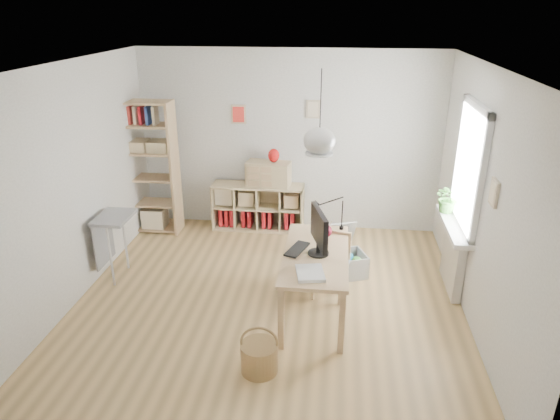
# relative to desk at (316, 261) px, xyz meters

# --- Properties ---
(ground) EXTENTS (4.50, 4.50, 0.00)m
(ground) POSITION_rel_desk_xyz_m (-0.55, 0.15, -0.66)
(ground) COLOR tan
(ground) RESTS_ON ground
(room_shell) EXTENTS (4.50, 4.50, 4.50)m
(room_shell) POSITION_rel_desk_xyz_m (-0.00, 0.00, 1.34)
(room_shell) COLOR white
(room_shell) RESTS_ON ground
(window_unit) EXTENTS (0.07, 1.16, 1.46)m
(window_unit) POSITION_rel_desk_xyz_m (1.68, 0.75, 0.89)
(window_unit) COLOR white
(window_unit) RESTS_ON ground
(radiator) EXTENTS (0.10, 0.80, 0.80)m
(radiator) POSITION_rel_desk_xyz_m (1.64, 0.75, -0.26)
(radiator) COLOR silver
(radiator) RESTS_ON ground
(windowsill) EXTENTS (0.22, 1.20, 0.06)m
(windowsill) POSITION_rel_desk_xyz_m (1.59, 0.75, 0.17)
(windowsill) COLOR white
(windowsill) RESTS_ON radiator
(desk) EXTENTS (0.70, 1.50, 0.75)m
(desk) POSITION_rel_desk_xyz_m (0.00, 0.00, 0.00)
(desk) COLOR tan
(desk) RESTS_ON ground
(cube_shelf) EXTENTS (1.40, 0.38, 0.72)m
(cube_shelf) POSITION_rel_desk_xyz_m (-1.02, 2.23, -0.36)
(cube_shelf) COLOR #CDBB87
(cube_shelf) RESTS_ON ground
(tall_bookshelf) EXTENTS (0.80, 0.38, 2.00)m
(tall_bookshelf) POSITION_rel_desk_xyz_m (-2.59, 1.95, 0.43)
(tall_bookshelf) COLOR tan
(tall_bookshelf) RESTS_ON ground
(side_table) EXTENTS (0.40, 0.55, 0.85)m
(side_table) POSITION_rel_desk_xyz_m (-2.59, 0.50, 0.01)
(side_table) COLOR gray
(side_table) RESTS_ON ground
(chair) EXTENTS (0.46, 0.46, 0.78)m
(chair) POSITION_rel_desk_xyz_m (0.17, 0.42, -0.21)
(chair) COLOR gray
(chair) RESTS_ON ground
(wicker_basket) EXTENTS (0.36, 0.36, 0.50)m
(wicker_basket) POSITION_rel_desk_xyz_m (-0.47, -1.06, -0.50)
(wicker_basket) COLOR olive
(wicker_basket) RESTS_ON ground
(storage_chest) EXTENTS (0.77, 0.81, 0.61)m
(storage_chest) POSITION_rel_desk_xyz_m (0.30, 0.93, -0.46)
(storage_chest) COLOR #B6B6B1
(storage_chest) RESTS_ON ground
(monitor) EXTENTS (0.23, 0.57, 0.50)m
(monitor) POSITION_rel_desk_xyz_m (0.03, -0.02, 0.38)
(monitor) COLOR black
(monitor) RESTS_ON desk
(keyboard) EXTENTS (0.27, 0.42, 0.02)m
(keyboard) POSITION_rel_desk_xyz_m (-0.21, 0.05, 0.10)
(keyboard) COLOR black
(keyboard) RESTS_ON desk
(task_lamp) EXTENTS (0.37, 0.14, 0.39)m
(task_lamp) POSITION_rel_desk_xyz_m (0.09, 0.61, 0.36)
(task_lamp) COLOR black
(task_lamp) RESTS_ON desk
(yarn_ball) EXTENTS (0.15, 0.15, 0.15)m
(yarn_ball) POSITION_rel_desk_xyz_m (0.09, 0.42, 0.17)
(yarn_ball) COLOR #460915
(yarn_ball) RESTS_ON desk
(paper_tray) EXTENTS (0.33, 0.38, 0.03)m
(paper_tray) POSITION_rel_desk_xyz_m (-0.03, -0.48, 0.11)
(paper_tray) COLOR white
(paper_tray) RESTS_ON desk
(drawer_chest) EXTENTS (0.68, 0.37, 0.37)m
(drawer_chest) POSITION_rel_desk_xyz_m (-0.83, 2.19, 0.25)
(drawer_chest) COLOR #CDBB87
(drawer_chest) RESTS_ON cube_shelf
(red_vase) EXTENTS (0.17, 0.17, 0.20)m
(red_vase) POSITION_rel_desk_xyz_m (-0.75, 2.19, 0.54)
(red_vase) COLOR maroon
(red_vase) RESTS_ON drawer_chest
(potted_plant) EXTENTS (0.38, 0.34, 0.38)m
(potted_plant) POSITION_rel_desk_xyz_m (1.57, 1.10, 0.39)
(potted_plant) COLOR #39712A
(potted_plant) RESTS_ON windowsill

